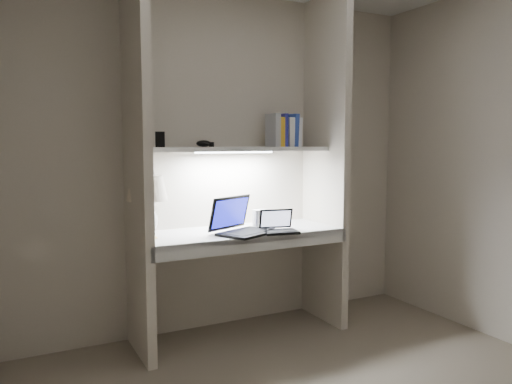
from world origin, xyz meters
TOP-DOWN VIEW (x-y plane):
  - back_wall at (0.00, 1.50)m, footprint 3.20×0.01m
  - alcove_panel_left at (-0.73, 1.23)m, footprint 0.06×0.55m
  - alcove_panel_right at (0.73, 1.23)m, footprint 0.06×0.55m
  - desk at (0.00, 1.23)m, footprint 1.40×0.55m
  - desk_apron at (0.00, 0.96)m, footprint 1.46×0.03m
  - shelf at (0.00, 1.32)m, footprint 1.40×0.36m
  - strip_light at (0.00, 1.32)m, footprint 0.60×0.04m
  - table_lamp at (-0.64, 1.34)m, footprint 0.27×0.27m
  - laptop_main at (-0.05, 1.12)m, footprint 0.48×0.45m
  - laptop_netbook at (0.21, 1.04)m, footprint 0.28×0.25m
  - speaker at (0.19, 1.29)m, footprint 0.09×0.07m
  - mouse at (0.16, 1.07)m, footprint 0.10×0.08m
  - cable_coil at (0.09, 1.22)m, footprint 0.13×0.13m
  - sticky_note at (-0.64, 1.24)m, footprint 0.07×0.07m
  - book_row at (0.41, 1.33)m, footprint 0.23×0.16m
  - shelf_box at (-0.53, 1.38)m, footprint 0.07×0.06m
  - shelf_gadget at (-0.23, 1.34)m, footprint 0.11×0.08m

SIDE VIEW (x-z plane):
  - desk_apron at x=0.00m, z-range 0.67..0.77m
  - desk at x=0.00m, z-range 0.73..0.77m
  - sticky_note at x=-0.64m, z-range 0.77..0.77m
  - cable_coil at x=0.09m, z-range 0.77..0.78m
  - mouse at x=0.16m, z-range 0.77..0.80m
  - laptop_netbook at x=0.21m, z-range 0.73..0.89m
  - laptop_main at x=-0.05m, z-range 0.70..0.95m
  - speaker at x=0.19m, z-range 0.77..0.90m
  - table_lamp at x=-0.64m, z-range 0.84..1.24m
  - back_wall at x=0.00m, z-range 0.00..2.50m
  - alcove_panel_left at x=-0.73m, z-range 0.00..2.50m
  - alcove_panel_right at x=0.73m, z-range 0.00..2.50m
  - strip_light at x=0.00m, z-range 1.32..1.34m
  - shelf at x=0.00m, z-range 1.34..1.36m
  - shelf_gadget at x=-0.23m, z-range 1.37..1.41m
  - shelf_box at x=-0.53m, z-range 1.36..1.47m
  - book_row at x=0.41m, z-range 1.36..1.61m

